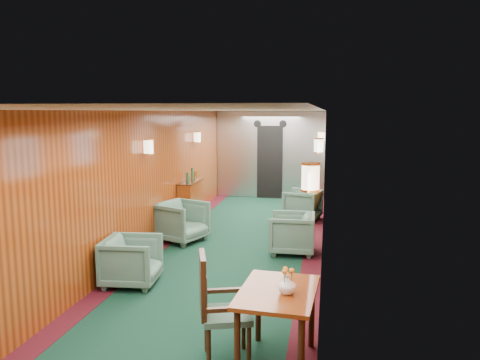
{
  "coord_description": "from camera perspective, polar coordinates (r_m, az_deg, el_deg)",
  "views": [
    {
      "loc": [
        1.54,
        -6.9,
        2.38
      ],
      "look_at": [
        0.0,
        1.36,
        1.15
      ],
      "focal_mm": 35.0,
      "sensor_mm": 36.0,
      "label": 1
    }
  ],
  "objects": [
    {
      "name": "dining_table",
      "position": [
        4.51,
        4.62,
        -14.63
      ],
      "size": [
        0.76,
        1.04,
        0.74
      ],
      "rotation": [
        0.0,
        0.0,
        -0.07
      ],
      "color": "maroon",
      "rests_on": "ground"
    },
    {
      "name": "armchair_left_far",
      "position": [
        8.72,
        -7.17,
        -5.05
      ],
      "size": [
        1.05,
        1.04,
        0.74
      ],
      "primitive_type": "imported",
      "rotation": [
        0.0,
        0.0,
        1.19
      ],
      "color": "#1C4138",
      "rests_on": "ground"
    },
    {
      "name": "flower_vase",
      "position": [
        4.36,
        5.76,
        -12.56
      ],
      "size": [
        0.19,
        0.19,
        0.17
      ],
      "primitive_type": "imported",
      "rotation": [
        0.0,
        0.0,
        -0.13
      ],
      "color": "silver",
      "rests_on": "dining_table"
    },
    {
      "name": "room",
      "position": [
        7.11,
        -2.01,
        2.3
      ],
      "size": [
        12.0,
        12.1,
        2.4
      ],
      "color": "#0D3020",
      "rests_on": "ground"
    },
    {
      "name": "armchair_left_near",
      "position": [
        6.72,
        -13.06,
        -9.59
      ],
      "size": [
        0.81,
        0.79,
        0.67
      ],
      "primitive_type": "imported",
      "rotation": [
        0.0,
        0.0,
        1.67
      ],
      "color": "#1C4138",
      "rests_on": "ground"
    },
    {
      "name": "credenza",
      "position": [
        10.2,
        -6.04,
        -2.56
      ],
      "size": [
        0.32,
        1.0,
        1.18
      ],
      "color": "maroon",
      "rests_on": "ground"
    },
    {
      "name": "wall_sconces",
      "position": [
        7.65,
        -1.09,
        3.9
      ],
      "size": [
        2.97,
        7.97,
        0.25
      ],
      "color": "#FFF0C6",
      "rests_on": "ground"
    },
    {
      "name": "bulkhead",
      "position": [
        12.96,
        3.69,
        3.03
      ],
      "size": [
        2.98,
        0.17,
        2.39
      ],
      "color": "silver",
      "rests_on": "ground"
    },
    {
      "name": "side_chair",
      "position": [
        4.6,
        -2.93,
        -14.78
      ],
      "size": [
        0.59,
        0.6,
        1.06
      ],
      "rotation": [
        0.0,
        0.0,
        0.31
      ],
      "color": "#1C4138",
      "rests_on": "ground"
    },
    {
      "name": "armchair_right_far",
      "position": [
        10.45,
        7.61,
        -3.01
      ],
      "size": [
        0.91,
        0.89,
        0.68
      ],
      "primitive_type": "imported",
      "rotation": [
        0.0,
        0.0,
        -1.83
      ],
      "color": "#1C4138",
      "rests_on": "ground"
    },
    {
      "name": "armchair_right_near",
      "position": [
        8.0,
        6.32,
        -6.47
      ],
      "size": [
        0.77,
        0.75,
        0.69
      ],
      "primitive_type": "imported",
      "rotation": [
        0.0,
        0.0,
        -1.56
      ],
      "color": "#1C4138",
      "rests_on": "ground"
    },
    {
      "name": "windows_right",
      "position": [
        7.21,
        10.06,
        0.79
      ],
      "size": [
        0.02,
        8.6,
        0.8
      ],
      "color": "silver",
      "rests_on": "ground"
    }
  ]
}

